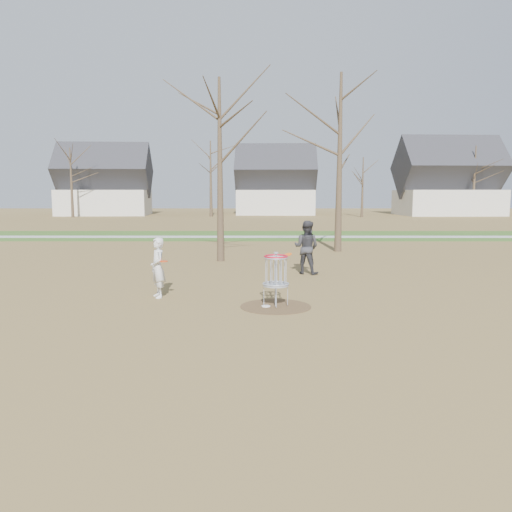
{
  "coord_description": "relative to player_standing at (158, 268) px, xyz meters",
  "views": [
    {
      "loc": [
        -0.48,
        -12.33,
        2.86
      ],
      "look_at": [
        -0.5,
        1.5,
        1.1
      ],
      "focal_mm": 35.0,
      "sensor_mm": 36.0,
      "label": 1
    }
  ],
  "objects": [
    {
      "name": "ground",
      "position": [
        3.18,
        -1.12,
        -0.82
      ],
      "size": [
        160.0,
        160.0,
        0.0
      ],
      "primitive_type": "plane",
      "color": "brown",
      "rests_on": "ground"
    },
    {
      "name": "green_band",
      "position": [
        3.18,
        19.88,
        -0.82
      ],
      "size": [
        160.0,
        8.0,
        0.01
      ],
      "primitive_type": "cube",
      "color": "#2D5119",
      "rests_on": "ground"
    },
    {
      "name": "footpath",
      "position": [
        3.18,
        18.88,
        -0.81
      ],
      "size": [
        160.0,
        1.5,
        0.01
      ],
      "primitive_type": "cube",
      "color": "#9E9E99",
      "rests_on": "green_band"
    },
    {
      "name": "dirt_circle",
      "position": [
        3.18,
        -1.12,
        -0.82
      ],
      "size": [
        1.8,
        1.8,
        0.01
      ],
      "primitive_type": "cylinder",
      "color": "#47331E",
      "rests_on": "ground"
    },
    {
      "name": "player_standing",
      "position": [
        0.0,
        0.0,
        0.0
      ],
      "size": [
        0.62,
        0.71,
        1.65
      ],
      "primitive_type": "imported",
      "rotation": [
        0.0,
        0.0,
        -1.1
      ],
      "color": "silver",
      "rests_on": "ground"
    },
    {
      "name": "player_throwing",
      "position": [
        4.46,
        4.03,
        0.12
      ],
      "size": [
        1.14,
        1.04,
        1.89
      ],
      "primitive_type": "imported",
      "rotation": [
        0.0,
        0.0,
        2.7
      ],
      "color": "#323237",
      "rests_on": "ground"
    },
    {
      "name": "disc_grounded",
      "position": [
        2.94,
        -1.15,
        -0.8
      ],
      "size": [
        0.22,
        0.22,
        0.02
      ],
      "primitive_type": "cylinder",
      "color": "white",
      "rests_on": "dirt_circle"
    },
    {
      "name": "discs_in_play",
      "position": [
        2.0,
        0.38,
        0.23
      ],
      "size": [
        3.62,
        1.5,
        0.1
      ],
      "color": "#F75A0D",
      "rests_on": "ground"
    },
    {
      "name": "disc_golf_basket",
      "position": [
        3.18,
        -1.12,
        0.09
      ],
      "size": [
        0.64,
        0.64,
        1.35
      ],
      "color": "#9EA3AD",
      "rests_on": "ground"
    },
    {
      "name": "bare_trees",
      "position": [
        4.96,
        34.67,
        4.52
      ],
      "size": [
        52.62,
        44.98,
        9.0
      ],
      "color": "#382B1E",
      "rests_on": "ground"
    },
    {
      "name": "houses_row",
      "position": [
        7.5,
        51.44,
        2.7
      ],
      "size": [
        56.51,
        10.01,
        7.26
      ],
      "color": "silver",
      "rests_on": "ground"
    }
  ]
}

